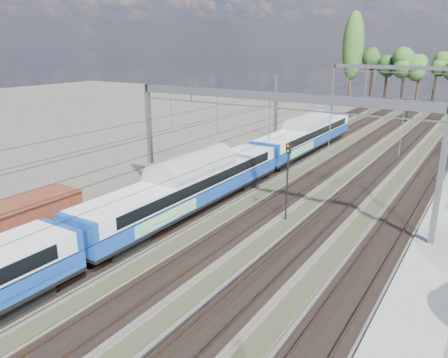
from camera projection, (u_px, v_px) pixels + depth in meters
The scene contains 7 objects.
track_bed at pixel (332, 166), 45.40m from camera, with size 21.00×130.00×0.34m.
platform at pixel (408, 332), 19.07m from camera, with size 3.00×70.00×0.30m, color gray.
catenary at pixel (361, 98), 49.58m from camera, with size 25.65×130.00×9.00m.
poplar at pixel (353, 46), 92.14m from camera, with size 4.40×4.40×19.04m.
emu_train at pixel (188, 181), 31.73m from camera, with size 3.15×66.63×4.61m.
worker at pixel (407, 117), 70.84m from camera, with size 0.70×0.46×1.91m, color black.
signal_near at pixel (288, 172), 30.65m from camera, with size 0.35×0.32×5.66m.
Camera 1 is at (13.88, 1.97, 12.18)m, focal length 35.00 mm.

